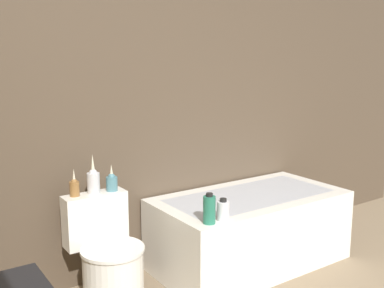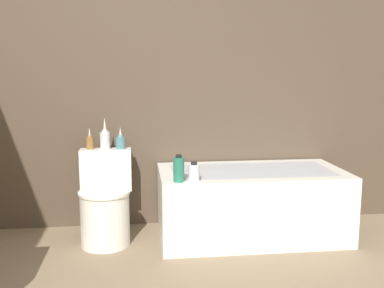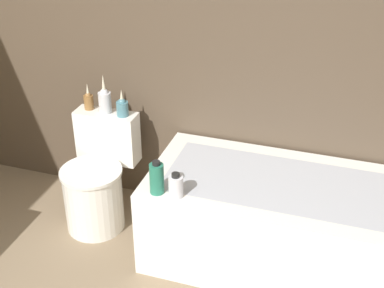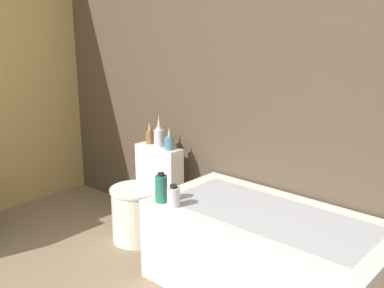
# 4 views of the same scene
# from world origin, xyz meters

# --- Properties ---
(wall_back_tiled) EXTENTS (6.40, 0.06, 2.60)m
(wall_back_tiled) POSITION_xyz_m (0.00, 2.38, 1.30)
(wall_back_tiled) COLOR brown
(wall_back_tiled) RESTS_ON ground_plane
(bathtub) EXTENTS (1.43, 0.74, 0.53)m
(bathtub) POSITION_xyz_m (0.86, 1.96, 0.27)
(bathtub) COLOR white
(bathtub) RESTS_ON ground
(toilet) EXTENTS (0.40, 0.51, 0.69)m
(toilet) POSITION_xyz_m (-0.27, 1.97, 0.29)
(toilet) COLOR white
(toilet) RESTS_ON ground
(vase_gold) EXTENTS (0.06, 0.06, 0.17)m
(vase_gold) POSITION_xyz_m (-0.39, 2.18, 0.75)
(vase_gold) COLOR olive
(vase_gold) RESTS_ON toilet
(vase_silver) EXTENTS (0.08, 0.08, 0.25)m
(vase_silver) POSITION_xyz_m (-0.27, 2.17, 0.77)
(vase_silver) COLOR silver
(vase_silver) RESTS_ON toilet
(vase_bronze) EXTENTS (0.07, 0.07, 0.17)m
(vase_bronze) POSITION_xyz_m (-0.15, 2.16, 0.75)
(vase_bronze) COLOR teal
(vase_bronze) RESTS_ON toilet
(shampoo_bottle_tall) EXTENTS (0.08, 0.08, 0.19)m
(shampoo_bottle_tall) POSITION_xyz_m (0.26, 1.67, 0.62)
(shampoo_bottle_tall) COLOR #267259
(shampoo_bottle_tall) RESTS_ON bathtub
(shampoo_bottle_short) EXTENTS (0.08, 0.08, 0.14)m
(shampoo_bottle_short) POSITION_xyz_m (0.37, 1.66, 0.60)
(shampoo_bottle_short) COLOR silver
(shampoo_bottle_short) RESTS_ON bathtub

